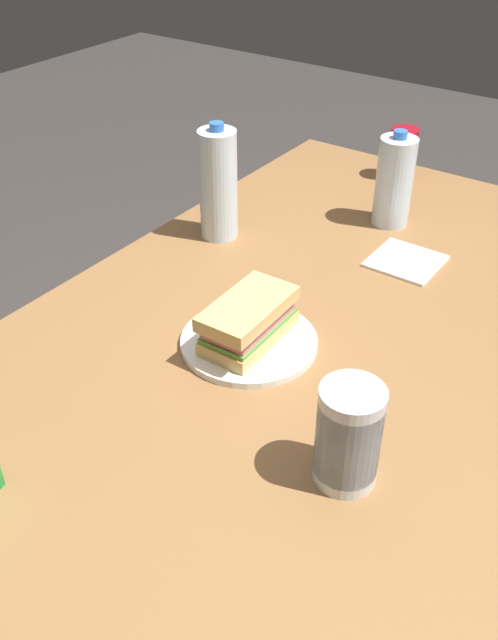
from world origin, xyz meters
The scene contains 8 objects.
dining_table centered at (0.00, 0.00, 0.68)m, with size 1.83×0.94×0.77m.
paper_plate centered at (-0.06, -0.08, 0.78)m, with size 0.23×0.23×0.01m, color white.
sandwich centered at (-0.06, -0.08, 0.82)m, with size 0.18×0.10×0.08m.
soda_can_red centered at (-0.82, -0.16, 0.83)m, with size 0.07×0.07×0.12m, color maroon.
water_bottle_tall centered at (-0.59, -0.08, 0.86)m, with size 0.08×0.08×0.20m.
plastic_cup_stack centered at (0.10, 0.19, 0.84)m, with size 0.08×0.08×0.15m.
water_bottle_spare centered at (-0.34, -0.34, 0.88)m, with size 0.08×0.08×0.24m.
paper_napkin centered at (-0.46, 0.02, 0.77)m, with size 0.13×0.13×0.01m, color white.
Camera 1 is at (0.68, 0.44, 1.47)m, focal length 38.84 mm.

